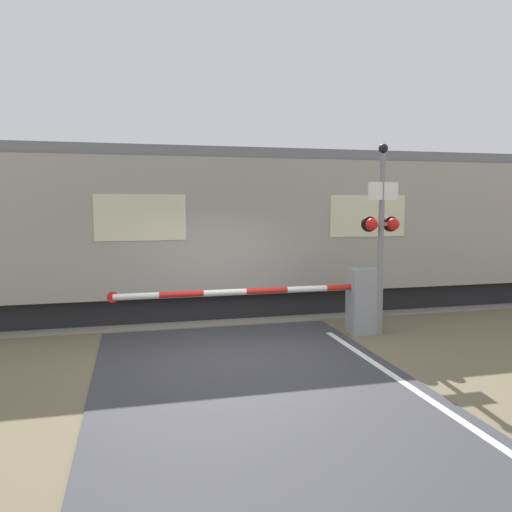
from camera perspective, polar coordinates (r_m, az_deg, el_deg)
The scene contains 5 objects.
ground_plane at distance 8.70m, azimuth -2.16°, elevation -11.37°, with size 80.00×80.00×0.00m, color #6B6047.
track_bed at distance 12.29m, azimuth -5.73°, elevation -6.08°, with size 36.00×3.20×0.13m.
train at distance 13.02m, azimuth 9.95°, elevation 3.11°, with size 18.52×2.75×3.81m.
crossing_barrier at distance 10.09m, azimuth 10.41°, elevation -4.91°, with size 5.23×0.44×1.31m.
signal_post at distance 9.99m, azimuth 14.14°, elevation 3.15°, with size 0.76×0.26×3.74m.
Camera 1 is at (-1.67, -8.13, 2.61)m, focal length 35.00 mm.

